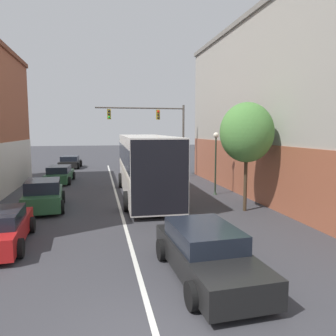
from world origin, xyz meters
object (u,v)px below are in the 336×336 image
(parked_car_left_near, at_px, (44,195))
(parked_car_left_mid, at_px, (70,162))
(bus, at_px, (145,163))
(parked_car_left_far, at_px, (60,174))
(hatchback_foreground, at_px, (206,253))
(traffic_signal_gantry, at_px, (158,125))
(street_tree_near, at_px, (247,133))
(street_lamp, at_px, (216,157))

(parked_car_left_near, relative_size, parked_car_left_mid, 1.04)
(bus, height_order, parked_car_left_far, bus)
(hatchback_foreground, distance_m, traffic_signal_gantry, 19.27)
(parked_car_left_mid, bearing_deg, street_tree_near, -151.10)
(parked_car_left_mid, relative_size, traffic_signal_gantry, 0.53)
(bus, height_order, hatchback_foreground, bus)
(bus, bearing_deg, parked_car_left_mid, 20.37)
(bus, bearing_deg, parked_car_left_far, 41.85)
(parked_car_left_far, relative_size, street_lamp, 1.19)
(hatchback_foreground, distance_m, street_lamp, 11.61)
(parked_car_left_near, relative_size, street_lamp, 1.07)
(hatchback_foreground, xyz_separation_m, parked_car_left_far, (-5.70, 17.51, -0.04))
(bus, distance_m, traffic_signal_gantry, 8.49)
(parked_car_left_far, distance_m, street_lamp, 12.13)
(parked_car_left_near, distance_m, street_lamp, 10.02)
(parked_car_left_near, bearing_deg, street_lamp, -83.67)
(parked_car_left_far, relative_size, traffic_signal_gantry, 0.62)
(parked_car_left_far, bearing_deg, hatchback_foreground, -159.42)
(bus, bearing_deg, street_tree_near, -134.46)
(parked_car_left_far, distance_m, traffic_signal_gantry, 8.72)
(parked_car_left_mid, xyz_separation_m, street_tree_near, (9.90, -20.81, 3.22))
(street_tree_near, bearing_deg, parked_car_left_mid, 115.44)
(bus, relative_size, street_tree_near, 2.08)
(bus, xyz_separation_m, parked_car_left_mid, (-5.62, 16.40, -1.42))
(bus, height_order, parked_car_left_mid, bus)
(parked_car_left_near, height_order, parked_car_left_mid, parked_car_left_near)
(bus, xyz_separation_m, parked_car_left_near, (-5.42, -2.10, -1.31))
(traffic_signal_gantry, bearing_deg, parked_car_left_mid, 132.42)
(parked_car_left_far, xyz_separation_m, street_lamp, (9.89, -6.81, 1.73))
(hatchback_foreground, bearing_deg, street_lamp, -24.08)
(bus, xyz_separation_m, traffic_signal_gantry, (2.17, 7.87, 2.34))
(bus, height_order, street_tree_near, street_tree_near)
(parked_car_left_mid, xyz_separation_m, street_lamp, (9.90, -16.62, 1.73))
(traffic_signal_gantry, bearing_deg, street_lamp, -75.37)
(hatchback_foreground, distance_m, parked_car_left_mid, 27.91)
(hatchback_foreground, xyz_separation_m, parked_car_left_near, (-5.51, 8.83, 0.07))
(street_lamp, bearing_deg, traffic_signal_gantry, 104.63)
(hatchback_foreground, xyz_separation_m, street_lamp, (4.19, 10.70, 1.69))
(street_tree_near, bearing_deg, bus, 134.10)
(hatchback_foreground, xyz_separation_m, traffic_signal_gantry, (2.07, 18.80, 3.71))
(parked_car_left_mid, bearing_deg, traffic_signal_gantry, -134.12)
(traffic_signal_gantry, distance_m, street_tree_near, 12.48)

